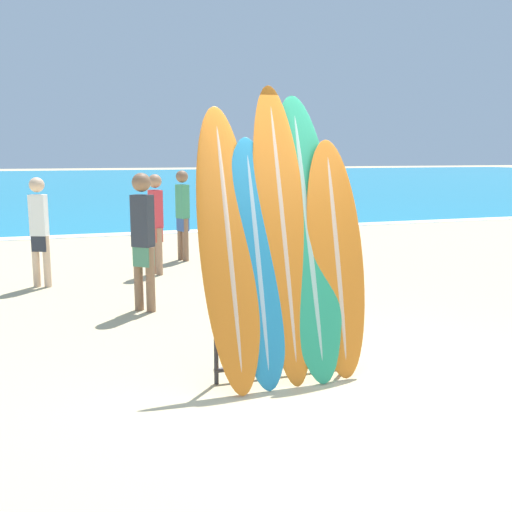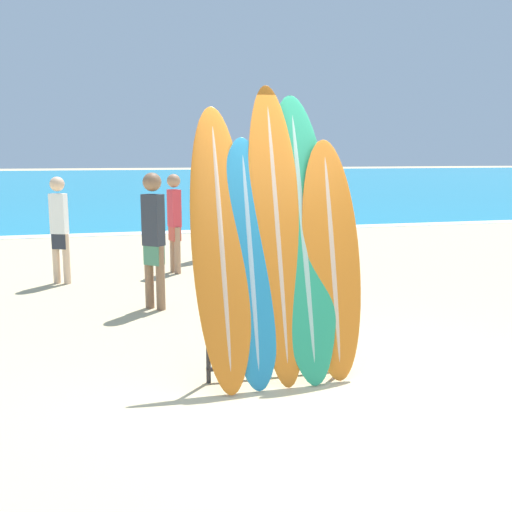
{
  "view_description": "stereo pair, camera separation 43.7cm",
  "coord_description": "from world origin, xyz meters",
  "px_view_note": "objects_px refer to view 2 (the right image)",
  "views": [
    {
      "loc": [
        -2.22,
        -4.53,
        1.98
      ],
      "look_at": [
        -0.35,
        1.06,
        0.96
      ],
      "focal_mm": 42.0,
      "sensor_mm": 36.0,
      "label": 1
    },
    {
      "loc": [
        -1.8,
        -4.65,
        1.98
      ],
      "look_at": [
        -0.35,
        1.06,
        0.96
      ],
      "focal_mm": 42.0,
      "sensor_mm": 36.0,
      "label": 2
    }
  ],
  "objects_px": {
    "surfboard_rack": "(278,322)",
    "person_far_left": "(204,211)",
    "surfboard_slot_0": "(221,245)",
    "surfboard_slot_1": "(250,261)",
    "person_near_water": "(154,236)",
    "surfboard_slot_4": "(332,258)",
    "surfboard_slot_2": "(277,232)",
    "person_mid_beach": "(59,226)",
    "person_far_right": "(174,220)",
    "surfboard_slot_3": "(303,236)"
  },
  "relations": [
    {
      "from": "surfboard_rack",
      "to": "person_far_left",
      "type": "height_order",
      "value": "person_far_left"
    },
    {
      "from": "surfboard_slot_0",
      "to": "surfboard_slot_1",
      "type": "relative_size",
      "value": 1.13
    },
    {
      "from": "person_far_left",
      "to": "surfboard_slot_1",
      "type": "bearing_deg",
      "value": 152.47
    },
    {
      "from": "person_near_water",
      "to": "surfboard_slot_4",
      "type": "bearing_deg",
      "value": 159.97
    },
    {
      "from": "surfboard_slot_0",
      "to": "person_far_left",
      "type": "height_order",
      "value": "surfboard_slot_0"
    },
    {
      "from": "surfboard_slot_0",
      "to": "surfboard_slot_2",
      "type": "xyz_separation_m",
      "value": [
        0.51,
        0.02,
        0.1
      ]
    },
    {
      "from": "person_mid_beach",
      "to": "person_far_right",
      "type": "xyz_separation_m",
      "value": [
        1.79,
        0.4,
        0.01
      ]
    },
    {
      "from": "surfboard_slot_1",
      "to": "person_far_right",
      "type": "xyz_separation_m",
      "value": [
        -0.08,
        4.95,
        -0.17
      ]
    },
    {
      "from": "surfboard_slot_4",
      "to": "person_near_water",
      "type": "relative_size",
      "value": 1.21
    },
    {
      "from": "person_far_left",
      "to": "surfboard_slot_0",
      "type": "bearing_deg",
      "value": 150.13
    },
    {
      "from": "surfboard_rack",
      "to": "surfboard_slot_1",
      "type": "bearing_deg",
      "value": 176.48
    },
    {
      "from": "surfboard_slot_1",
      "to": "person_near_water",
      "type": "xyz_separation_m",
      "value": [
        -0.61,
        2.65,
        -0.11
      ]
    },
    {
      "from": "person_far_left",
      "to": "person_far_right",
      "type": "xyz_separation_m",
      "value": [
        -0.68,
        -1.14,
        -0.01
      ]
    },
    {
      "from": "surfboard_slot_0",
      "to": "surfboard_rack",
      "type": "bearing_deg",
      "value": -6.93
    },
    {
      "from": "surfboard_slot_2",
      "to": "person_near_water",
      "type": "bearing_deg",
      "value": 108.62
    },
    {
      "from": "surfboard_slot_2",
      "to": "person_far_right",
      "type": "distance_m",
      "value": 4.91
    },
    {
      "from": "person_far_left",
      "to": "person_near_water",
      "type": "bearing_deg",
      "value": 138.75
    },
    {
      "from": "surfboard_slot_3",
      "to": "person_far_left",
      "type": "xyz_separation_m",
      "value": [
        0.1,
        6.02,
        -0.34
      ]
    },
    {
      "from": "person_far_left",
      "to": "person_far_right",
      "type": "bearing_deg",
      "value": 127.47
    },
    {
      "from": "person_mid_beach",
      "to": "person_far_left",
      "type": "relative_size",
      "value": 0.98
    },
    {
      "from": "surfboard_rack",
      "to": "surfboard_slot_1",
      "type": "relative_size",
      "value": 0.61
    },
    {
      "from": "surfboard_slot_0",
      "to": "person_mid_beach",
      "type": "height_order",
      "value": "surfboard_slot_0"
    },
    {
      "from": "surfboard_rack",
      "to": "surfboard_slot_2",
      "type": "height_order",
      "value": "surfboard_slot_2"
    },
    {
      "from": "surfboard_slot_4",
      "to": "surfboard_slot_0",
      "type": "bearing_deg",
      "value": 176.75
    },
    {
      "from": "surfboard_rack",
      "to": "surfboard_slot_0",
      "type": "relative_size",
      "value": 0.54
    },
    {
      "from": "surfboard_slot_0",
      "to": "surfboard_slot_1",
      "type": "distance_m",
      "value": 0.29
    },
    {
      "from": "person_near_water",
      "to": "surfboard_rack",
      "type": "bearing_deg",
      "value": 150.9
    },
    {
      "from": "person_far_left",
      "to": "person_far_right",
      "type": "height_order",
      "value": "person_far_left"
    },
    {
      "from": "surfboard_slot_1",
      "to": "surfboard_slot_4",
      "type": "distance_m",
      "value": 0.75
    },
    {
      "from": "person_mid_beach",
      "to": "surfboard_slot_3",
      "type": "bearing_deg",
      "value": 141.21
    },
    {
      "from": "surfboard_slot_3",
      "to": "person_near_water",
      "type": "xyz_separation_m",
      "value": [
        -1.11,
        2.58,
        -0.31
      ]
    },
    {
      "from": "surfboard_slot_1",
      "to": "surfboard_slot_2",
      "type": "bearing_deg",
      "value": 15.02
    },
    {
      "from": "surfboard_slot_1",
      "to": "surfboard_slot_3",
      "type": "xyz_separation_m",
      "value": [
        0.5,
        0.07,
        0.19
      ]
    },
    {
      "from": "surfboard_rack",
      "to": "person_near_water",
      "type": "xyz_separation_m",
      "value": [
        -0.86,
        2.67,
        0.45
      ]
    },
    {
      "from": "surfboard_slot_1",
      "to": "surfboard_slot_4",
      "type": "relative_size",
      "value": 1.01
    },
    {
      "from": "surfboard_rack",
      "to": "person_mid_beach",
      "type": "bearing_deg",
      "value": 114.96
    },
    {
      "from": "surfboard_slot_1",
      "to": "person_far_left",
      "type": "relative_size",
      "value": 1.27
    },
    {
      "from": "surfboard_slot_3",
      "to": "surfboard_slot_0",
      "type": "bearing_deg",
      "value": -178.33
    },
    {
      "from": "surfboard_slot_1",
      "to": "surfboard_slot_4",
      "type": "bearing_deg",
      "value": -0.86
    },
    {
      "from": "person_far_left",
      "to": "person_mid_beach",
      "type": "bearing_deg",
      "value": 100.13
    },
    {
      "from": "surfboard_slot_3",
      "to": "person_near_water",
      "type": "bearing_deg",
      "value": 113.19
    },
    {
      "from": "surfboard_slot_2",
      "to": "surfboard_slot_3",
      "type": "relative_size",
      "value": 1.03
    },
    {
      "from": "surfboard_slot_0",
      "to": "surfboard_slot_4",
      "type": "xyz_separation_m",
      "value": [
        0.99,
        -0.06,
        -0.15
      ]
    },
    {
      "from": "surfboard_slot_0",
      "to": "surfboard_slot_4",
      "type": "bearing_deg",
      "value": -3.25
    },
    {
      "from": "surfboard_slot_1",
      "to": "surfboard_slot_2",
      "type": "xyz_separation_m",
      "value": [
        0.26,
        0.07,
        0.23
      ]
    },
    {
      "from": "person_far_left",
      "to": "person_far_right",
      "type": "distance_m",
      "value": 1.33
    },
    {
      "from": "surfboard_slot_0",
      "to": "surfboard_slot_2",
      "type": "bearing_deg",
      "value": 2.75
    },
    {
      "from": "surfboard_rack",
      "to": "person_far_left",
      "type": "xyz_separation_m",
      "value": [
        0.34,
        6.11,
        0.41
      ]
    },
    {
      "from": "surfboard_slot_4",
      "to": "surfboard_slot_3",
      "type": "bearing_deg",
      "value": 162.58
    },
    {
      "from": "surfboard_rack",
      "to": "person_mid_beach",
      "type": "distance_m",
      "value": 5.05
    }
  ]
}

